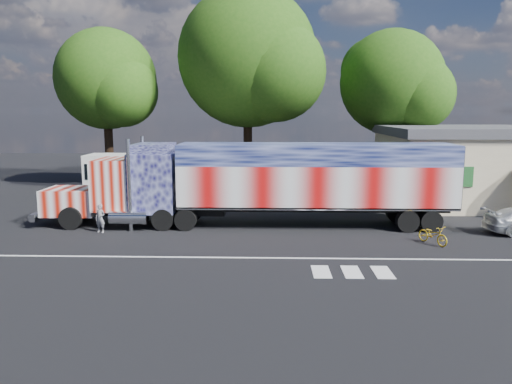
{
  "coord_description": "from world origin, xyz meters",
  "views": [
    {
      "loc": [
        0.8,
        -23.7,
        6.24
      ],
      "look_at": [
        0.0,
        3.0,
        1.9
      ],
      "focal_mm": 35.0,
      "sensor_mm": 36.0,
      "label": 1
    }
  ],
  "objects_px": {
    "tree_ne_a": "(394,83)",
    "tree_n_mid": "(250,58)",
    "semi_truck": "(264,181)",
    "coach_bus": "(172,178)",
    "tree_nw_a": "(107,80)",
    "bicycle": "(433,235)",
    "woman": "(100,218)"
  },
  "relations": [
    {
      "from": "semi_truck",
      "to": "tree_ne_a",
      "type": "bearing_deg",
      "value": 53.99
    },
    {
      "from": "semi_truck",
      "to": "coach_bus",
      "type": "xyz_separation_m",
      "value": [
        -6.32,
        6.56,
        -0.75
      ]
    },
    {
      "from": "tree_ne_a",
      "to": "bicycle",
      "type": "bearing_deg",
      "value": -96.67
    },
    {
      "from": "bicycle",
      "to": "tree_nw_a",
      "type": "distance_m",
      "value": 28.85
    },
    {
      "from": "semi_truck",
      "to": "woman",
      "type": "bearing_deg",
      "value": -167.71
    },
    {
      "from": "tree_ne_a",
      "to": "tree_n_mid",
      "type": "bearing_deg",
      "value": -178.62
    },
    {
      "from": "tree_nw_a",
      "to": "tree_ne_a",
      "type": "xyz_separation_m",
      "value": [
        23.1,
        -0.31,
        -0.3
      ]
    },
    {
      "from": "tree_n_mid",
      "to": "semi_truck",
      "type": "bearing_deg",
      "value": -84.49
    },
    {
      "from": "woman",
      "to": "semi_truck",
      "type": "bearing_deg",
      "value": 27.59
    },
    {
      "from": "woman",
      "to": "tree_nw_a",
      "type": "height_order",
      "value": "tree_nw_a"
    },
    {
      "from": "coach_bus",
      "to": "tree_n_mid",
      "type": "bearing_deg",
      "value": 54.86
    },
    {
      "from": "woman",
      "to": "coach_bus",
      "type": "bearing_deg",
      "value": 91.01
    },
    {
      "from": "bicycle",
      "to": "tree_ne_a",
      "type": "distance_m",
      "value": 19.43
    },
    {
      "from": "bicycle",
      "to": "tree_ne_a",
      "type": "relative_size",
      "value": 0.14
    },
    {
      "from": "bicycle",
      "to": "tree_n_mid",
      "type": "distance_m",
      "value": 22.05
    },
    {
      "from": "tree_ne_a",
      "to": "tree_n_mid",
      "type": "xyz_separation_m",
      "value": [
        -11.45,
        -0.28,
        1.91
      ]
    },
    {
      "from": "coach_bus",
      "to": "tree_ne_a",
      "type": "height_order",
      "value": "tree_ne_a"
    },
    {
      "from": "coach_bus",
      "to": "woman",
      "type": "xyz_separation_m",
      "value": [
        -2.14,
        -8.4,
        -0.99
      ]
    },
    {
      "from": "woman",
      "to": "bicycle",
      "type": "relative_size",
      "value": 0.86
    },
    {
      "from": "woman",
      "to": "tree_ne_a",
      "type": "xyz_separation_m",
      "value": [
        18.59,
        15.78,
        7.71
      ]
    },
    {
      "from": "coach_bus",
      "to": "woman",
      "type": "distance_m",
      "value": 8.73
    },
    {
      "from": "tree_nw_a",
      "to": "tree_n_mid",
      "type": "distance_m",
      "value": 11.78
    },
    {
      "from": "coach_bus",
      "to": "semi_truck",
      "type": "bearing_deg",
      "value": -46.08
    },
    {
      "from": "tree_nw_a",
      "to": "coach_bus",
      "type": "bearing_deg",
      "value": -49.15
    },
    {
      "from": "coach_bus",
      "to": "bicycle",
      "type": "distance_m",
      "value": 17.69
    },
    {
      "from": "coach_bus",
      "to": "tree_nw_a",
      "type": "xyz_separation_m",
      "value": [
        -6.65,
        7.69,
        7.02
      ]
    },
    {
      "from": "tree_nw_a",
      "to": "tree_n_mid",
      "type": "height_order",
      "value": "tree_n_mid"
    },
    {
      "from": "bicycle",
      "to": "coach_bus",
      "type": "bearing_deg",
      "value": 115.03
    },
    {
      "from": "tree_nw_a",
      "to": "tree_ne_a",
      "type": "height_order",
      "value": "tree_nw_a"
    },
    {
      "from": "woman",
      "to": "tree_nw_a",
      "type": "bearing_deg",
      "value": 120.96
    },
    {
      "from": "tree_ne_a",
      "to": "semi_truck",
      "type": "bearing_deg",
      "value": -126.01
    },
    {
      "from": "woman",
      "to": "bicycle",
      "type": "bearing_deg",
      "value": 9.1
    }
  ]
}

